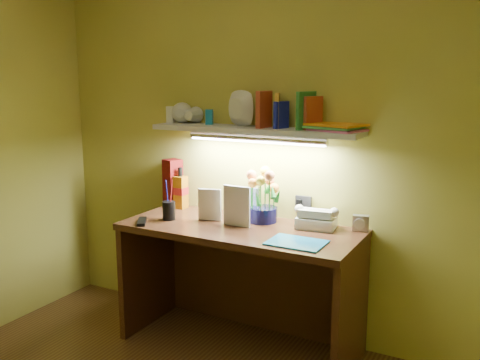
% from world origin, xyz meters
% --- Properties ---
extents(desk, '(1.40, 0.60, 0.75)m').
position_xyz_m(desk, '(0.00, 1.20, 0.38)').
color(desk, black).
rests_on(desk, ground).
extents(flower_bouquet, '(0.21, 0.21, 0.31)m').
position_xyz_m(flower_bouquet, '(0.07, 1.36, 0.90)').
color(flower_bouquet, black).
rests_on(flower_bouquet, desk).
extents(telephone, '(0.23, 0.19, 0.13)m').
position_xyz_m(telephone, '(0.40, 1.38, 0.81)').
color(telephone, beige).
rests_on(telephone, desk).
extents(desk_clock, '(0.10, 0.07, 0.09)m').
position_xyz_m(desk_clock, '(0.64, 1.44, 0.80)').
color(desk_clock, '#ABABB0').
rests_on(desk_clock, desk).
extents(whisky_bottle, '(0.08, 0.08, 0.27)m').
position_xyz_m(whisky_bottle, '(-0.56, 1.41, 0.89)').
color(whisky_bottle, '#A8610B').
rests_on(whisky_bottle, desk).
extents(whisky_box, '(0.13, 0.13, 0.32)m').
position_xyz_m(whisky_box, '(-0.64, 1.44, 0.91)').
color(whisky_box, '#590B0A').
rests_on(whisky_box, desk).
extents(pen_cup, '(0.08, 0.08, 0.19)m').
position_xyz_m(pen_cup, '(-0.46, 1.14, 0.85)').
color(pen_cup, black).
rests_on(pen_cup, desk).
extents(art_card, '(0.19, 0.04, 0.19)m').
position_xyz_m(art_card, '(-0.08, 1.39, 0.85)').
color(art_card, silver).
rests_on(art_card, desk).
extents(tv_remote, '(0.13, 0.16, 0.02)m').
position_xyz_m(tv_remote, '(-0.55, 0.99, 0.76)').
color(tv_remote, black).
rests_on(tv_remote, desk).
extents(blue_folder, '(0.30, 0.22, 0.01)m').
position_xyz_m(blue_folder, '(0.41, 1.06, 0.75)').
color(blue_folder, '#177AB1').
rests_on(blue_folder, desk).
extents(desk_book_a, '(0.15, 0.05, 0.20)m').
position_xyz_m(desk_book_a, '(-0.30, 1.22, 0.85)').
color(desk_book_a, beige).
rests_on(desk_book_a, desk).
extents(desk_book_b, '(0.18, 0.02, 0.24)m').
position_xyz_m(desk_book_b, '(-0.11, 1.21, 0.87)').
color(desk_book_b, silver).
rests_on(desk_book_b, desk).
extents(wall_shelf, '(1.32, 0.33, 0.24)m').
position_xyz_m(wall_shelf, '(-0.01, 1.38, 1.34)').
color(wall_shelf, silver).
rests_on(wall_shelf, ground).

